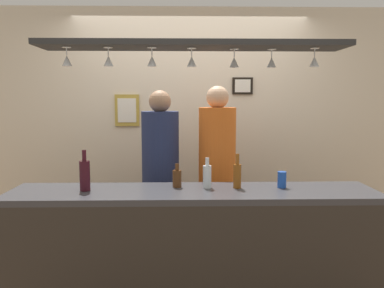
% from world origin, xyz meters
% --- Properties ---
extents(back_wall, '(4.40, 0.06, 2.60)m').
position_xyz_m(back_wall, '(0.00, 1.10, 1.30)').
color(back_wall, beige).
rests_on(back_wall, ground_plane).
extents(bar_counter, '(2.70, 0.55, 0.96)m').
position_xyz_m(bar_counter, '(0.00, -0.50, 0.65)').
color(bar_counter, '#38383D').
rests_on(bar_counter, ground_plane).
extents(overhead_glass_rack, '(2.20, 0.36, 0.04)m').
position_xyz_m(overhead_glass_rack, '(0.00, -0.30, 2.01)').
color(overhead_glass_rack, black).
extents(hanging_wineglass_far_left, '(0.07, 0.07, 0.13)m').
position_xyz_m(hanging_wineglass_far_left, '(-0.89, -0.35, 1.90)').
color(hanging_wineglass_far_left, silver).
rests_on(hanging_wineglass_far_left, overhead_glass_rack).
extents(hanging_wineglass_left, '(0.07, 0.07, 0.13)m').
position_xyz_m(hanging_wineglass_left, '(-0.60, -0.34, 1.90)').
color(hanging_wineglass_left, silver).
rests_on(hanging_wineglass_left, overhead_glass_rack).
extents(hanging_wineglass_center_left, '(0.07, 0.07, 0.13)m').
position_xyz_m(hanging_wineglass_center_left, '(-0.29, -0.34, 1.90)').
color(hanging_wineglass_center_left, silver).
rests_on(hanging_wineglass_center_left, overhead_glass_rack).
extents(hanging_wineglass_center, '(0.07, 0.07, 0.13)m').
position_xyz_m(hanging_wineglass_center, '(-0.01, -0.32, 1.90)').
color(hanging_wineglass_center, silver).
rests_on(hanging_wineglass_center, overhead_glass_rack).
extents(hanging_wineglass_center_right, '(0.07, 0.07, 0.13)m').
position_xyz_m(hanging_wineglass_center_right, '(0.30, -0.28, 1.90)').
color(hanging_wineglass_center_right, silver).
rests_on(hanging_wineglass_center_right, overhead_glass_rack).
extents(hanging_wineglass_right, '(0.07, 0.07, 0.13)m').
position_xyz_m(hanging_wineglass_right, '(0.58, -0.27, 1.90)').
color(hanging_wineglass_right, silver).
rests_on(hanging_wineglass_right, overhead_glass_rack).
extents(hanging_wineglass_far_right, '(0.07, 0.07, 0.13)m').
position_xyz_m(hanging_wineglass_far_right, '(0.87, -0.33, 1.90)').
color(hanging_wineglass_far_right, silver).
rests_on(hanging_wineglass_far_right, overhead_glass_rack).
extents(person_middle_navy_shirt, '(0.34, 0.34, 1.70)m').
position_xyz_m(person_middle_navy_shirt, '(-0.28, 0.37, 1.03)').
color(person_middle_navy_shirt, '#2D334C').
rests_on(person_middle_navy_shirt, ground_plane).
extents(person_right_orange_shirt, '(0.34, 0.34, 1.74)m').
position_xyz_m(person_right_orange_shirt, '(0.24, 0.37, 1.05)').
color(person_right_orange_shirt, '#2D334C').
rests_on(person_right_orange_shirt, ground_plane).
extents(bottle_wine_dark_red, '(0.08, 0.08, 0.30)m').
position_xyz_m(bottle_wine_dark_red, '(-0.79, -0.35, 1.08)').
color(bottle_wine_dark_red, '#380F19').
rests_on(bottle_wine_dark_red, bar_counter).
extents(bottle_soda_clear, '(0.06, 0.06, 0.23)m').
position_xyz_m(bottle_soda_clear, '(0.11, -0.28, 1.05)').
color(bottle_soda_clear, silver).
rests_on(bottle_soda_clear, bar_counter).
extents(bottle_beer_brown_stubby, '(0.07, 0.07, 0.18)m').
position_xyz_m(bottle_beer_brown_stubby, '(-0.12, -0.24, 1.03)').
color(bottle_beer_brown_stubby, '#512D14').
rests_on(bottle_beer_brown_stubby, bar_counter).
extents(bottle_beer_amber_tall, '(0.06, 0.06, 0.26)m').
position_xyz_m(bottle_beer_amber_tall, '(0.33, -0.29, 1.06)').
color(bottle_beer_amber_tall, brown).
rests_on(bottle_beer_amber_tall, bar_counter).
extents(drink_can, '(0.07, 0.07, 0.12)m').
position_xyz_m(drink_can, '(0.67, -0.28, 1.02)').
color(drink_can, '#1E4CB2').
rests_on(drink_can, bar_counter).
extents(picture_frame_caricature, '(0.26, 0.02, 0.34)m').
position_xyz_m(picture_frame_caricature, '(-0.68, 1.06, 1.51)').
color(picture_frame_caricature, '#B29338').
rests_on(picture_frame_caricature, back_wall).
extents(picture_frame_upper_small, '(0.22, 0.02, 0.18)m').
position_xyz_m(picture_frame_upper_small, '(0.57, 1.06, 1.77)').
color(picture_frame_upper_small, black).
rests_on(picture_frame_upper_small, back_wall).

